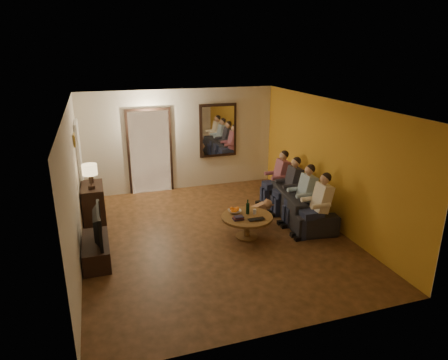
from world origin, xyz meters
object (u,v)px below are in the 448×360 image
object	(u,v)px
tv	(93,226)
person_d	(279,180)
sofa	(300,204)
dog	(257,211)
person_b	(304,197)
person_c	(290,188)
tv_stand	(96,250)
laptop	(257,220)
table_lamp	(90,177)
wine_bottle	(248,207)
dresser	(94,203)
person_a	(319,207)
coffee_table	(247,226)
bowl	(235,211)

from	to	relation	value
tv	person_d	size ratio (longest dim) A/B	0.84
sofa	dog	distance (m)	1.03
tv	person_b	distance (m)	4.21
tv	person_c	distance (m)	4.29
tv_stand	laptop	world-z (taller)	laptop
table_lamp	person_b	distance (m)	4.42
person_d	table_lamp	bearing A→B (deg)	178.75
tv_stand	person_d	xyz separation A→B (m)	(4.21, 1.47, 0.41)
dog	wine_bottle	world-z (taller)	wine_bottle
sofa	person_b	size ratio (longest dim) A/B	1.82
table_lamp	dresser	bearing A→B (deg)	90.00
person_c	dog	xyz separation A→B (m)	(-0.93, -0.31, -0.32)
person_a	tv_stand	bearing A→B (deg)	175.45
tv_stand	sofa	distance (m)	4.34
dog	laptop	bearing A→B (deg)	-97.25
coffee_table	tv_stand	bearing A→B (deg)	-179.38
person_c	coffee_table	size ratio (longest dim) A/B	1.19
person_a	dog	distance (m)	1.33
tv	person_b	size ratio (longest dim) A/B	0.84
person_a	dog	world-z (taller)	person_a
person_c	person_d	world-z (taller)	same
tv	coffee_table	size ratio (longest dim) A/B	1.00
wine_bottle	bowl	bearing A→B (deg)	152.45
dog	tv_stand	bearing A→B (deg)	-155.23
table_lamp	tv	world-z (taller)	table_lamp
person_c	person_d	bearing A→B (deg)	90.00
tv_stand	sofa	xyz separation A→B (m)	(4.31, 0.57, 0.13)
dog	bowl	size ratio (longest dim) A/B	2.16
dresser	tv_stand	world-z (taller)	dresser
table_lamp	bowl	size ratio (longest dim) A/B	2.08
tv	bowl	distance (m)	2.68
tv	dresser	bearing A→B (deg)	0.00
coffee_table	bowl	world-z (taller)	bowl
person_b	coffee_table	world-z (taller)	person_b
table_lamp	coffee_table	size ratio (longest dim) A/B	0.54
dresser	coffee_table	xyz separation A→B (m)	(2.85, -1.75, -0.18)
dog	person_a	bearing A→B (deg)	-28.84
tv_stand	dog	size ratio (longest dim) A/B	2.04
table_lamp	coffee_table	world-z (taller)	table_lamp
person_d	dog	xyz separation A→B (m)	(-0.93, -0.91, -0.32)
person_b	dog	distance (m)	1.02
dresser	person_c	bearing A→B (deg)	-12.24
tv	dog	world-z (taller)	tv
tv_stand	coffee_table	bearing A→B (deg)	0.62
person_b	person_d	xyz separation A→B (m)	(0.00, 1.20, 0.00)
sofa	bowl	size ratio (longest dim) A/B	8.43
dresser	coffee_table	distance (m)	3.34
dresser	dog	bearing A→B (deg)	-20.39
tv	tv_stand	bearing A→B (deg)	0.00
wine_bottle	person_d	bearing A→B (deg)	45.55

